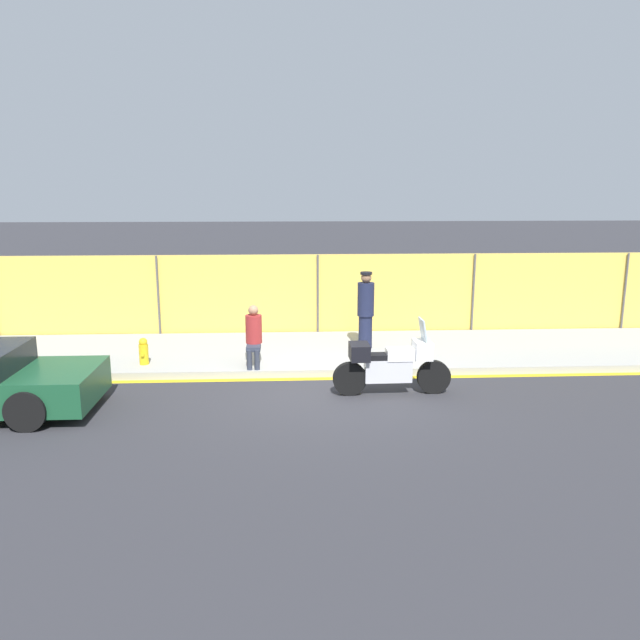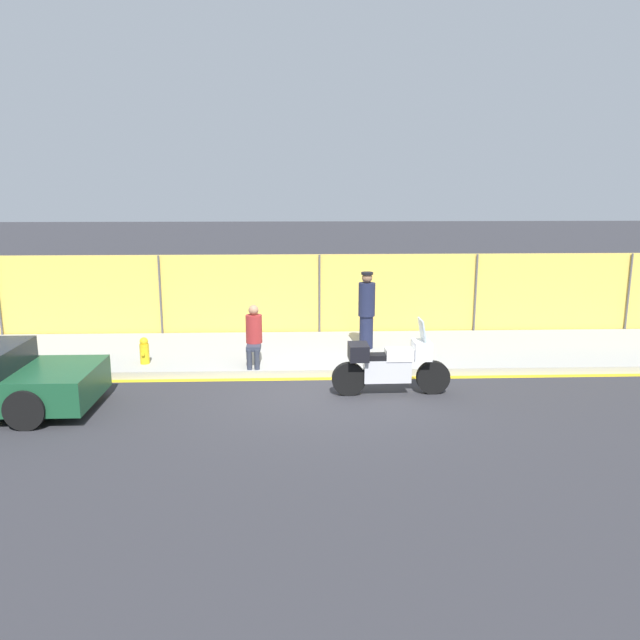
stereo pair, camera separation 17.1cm
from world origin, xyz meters
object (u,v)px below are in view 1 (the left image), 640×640
officer_standing (366,309)px  fire_hydrant (144,351)px  motorcycle (391,364)px  person_seated_on_curb (254,332)px

officer_standing → fire_hydrant: (-4.85, -1.13, -0.63)m
motorcycle → officer_standing: officer_standing is taller
motorcycle → person_seated_on_curb: size_ratio=1.76×
motorcycle → officer_standing: (-0.13, 2.87, 0.49)m
motorcycle → person_seated_on_curb: (-2.64, 1.57, 0.28)m
officer_standing → person_seated_on_curb: bearing=-152.6°
officer_standing → fire_hydrant: 5.02m
person_seated_on_curb → fire_hydrant: size_ratio=2.22×
fire_hydrant → officer_standing: bearing=13.1°
person_seated_on_curb → fire_hydrant: 2.38m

